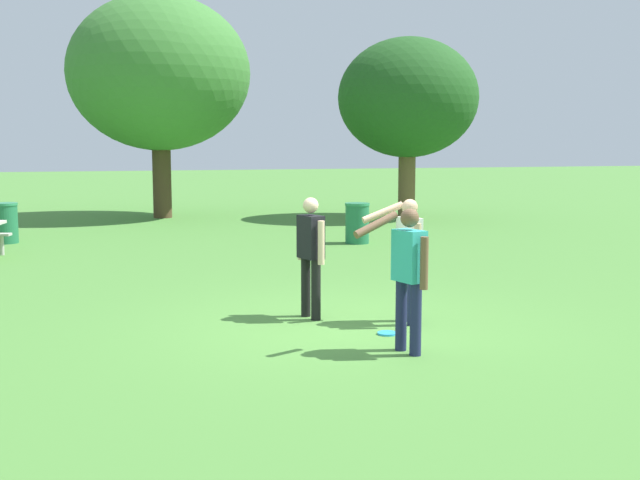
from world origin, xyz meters
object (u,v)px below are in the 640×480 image
(person_bystander, at_px, (408,251))
(person_catcher, at_px, (311,249))
(tree_far_right, at_px, (159,74))
(trash_can_further_along, at_px, (6,223))
(tree_slender_mid, at_px, (408,98))
(trash_can_beside_table, at_px, (357,223))
(frisbee, at_px, (387,333))
(person_thrower, at_px, (408,269))

(person_bystander, bearing_deg, person_catcher, 149.81)
(person_bystander, bearing_deg, tree_far_right, 95.88)
(person_catcher, relative_size, trash_can_further_along, 1.71)
(tree_slender_mid, bearing_deg, trash_can_beside_table, -123.47)
(tree_far_right, relative_size, tree_slender_mid, 1.24)
(person_bystander, height_order, tree_far_right, tree_far_right)
(trash_can_further_along, xyz_separation_m, tree_slender_mid, (11.56, 2.97, 3.26))
(frisbee, xyz_separation_m, trash_can_further_along, (-5.35, 10.94, 0.47))
(frisbee, height_order, trash_can_further_along, trash_can_further_along)
(person_bystander, distance_m, tree_slender_mid, 14.85)
(tree_slender_mid, bearing_deg, person_thrower, -113.15)
(person_thrower, height_order, trash_can_beside_table, person_thrower)
(person_thrower, relative_size, tree_far_right, 0.24)
(trash_can_beside_table, bearing_deg, tree_slender_mid, 56.53)
(person_bystander, distance_m, tree_far_right, 16.36)
(person_catcher, distance_m, tree_slender_mid, 14.76)
(person_bystander, relative_size, tree_far_right, 0.24)
(person_catcher, xyz_separation_m, tree_slender_mid, (6.86, 12.76, 2.80))
(trash_can_beside_table, bearing_deg, trash_can_further_along, 162.92)
(tree_slender_mid, bearing_deg, frisbee, -114.05)
(frisbee, bearing_deg, trash_can_further_along, 116.07)
(person_thrower, xyz_separation_m, tree_far_right, (-1.05, 17.24, 3.56))
(frisbee, xyz_separation_m, tree_slender_mid, (6.21, 13.91, 3.73))
(person_catcher, relative_size, tree_far_right, 0.24)
(person_thrower, xyz_separation_m, person_bystander, (0.59, 1.36, 0.00))
(trash_can_beside_table, bearing_deg, tree_far_right, 115.59)
(person_catcher, height_order, person_bystander, same)
(trash_can_beside_table, height_order, trash_can_further_along, same)
(person_thrower, relative_size, person_catcher, 1.00)
(person_thrower, distance_m, trash_can_further_along, 12.92)
(person_catcher, bearing_deg, trash_can_beside_table, 65.92)
(person_catcher, bearing_deg, tree_slender_mid, 61.72)
(person_thrower, distance_m, tree_far_right, 17.64)
(person_catcher, xyz_separation_m, frisbee, (0.65, -1.15, -0.93))
(person_catcher, bearing_deg, trash_can_further_along, 115.65)
(trash_can_further_along, distance_m, tree_slender_mid, 12.37)
(trash_can_further_along, relative_size, tree_slender_mid, 0.17)
(person_bystander, xyz_separation_m, frisbee, (-0.48, -0.49, -0.95))
(person_catcher, xyz_separation_m, trash_can_beside_table, (3.28, 7.33, -0.46))
(frisbee, bearing_deg, person_thrower, -97.06)
(person_bystander, xyz_separation_m, tree_slender_mid, (5.73, 13.42, 2.78))
(frisbee, relative_size, tree_slender_mid, 0.04)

